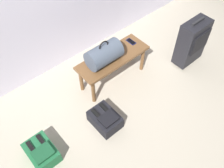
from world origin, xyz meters
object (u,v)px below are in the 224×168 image
bench (113,60)px  backpack_dark (105,119)px  cell_phone (131,42)px  backpack_green (42,152)px  suitcase_upright_charcoal (192,42)px  duffel_bag_slate (104,54)px

bench → backpack_dark: bench is taller
cell_phone → backpack_green: size_ratio=0.38×
suitcase_upright_charcoal → cell_phone: bearing=142.9°
bench → suitcase_upright_charcoal: suitcase_upright_charcoal is taller
bench → backpack_green: (-1.35, -0.36, -0.27)m
suitcase_upright_charcoal → duffel_bag_slate: bearing=159.0°
backpack_dark → duffel_bag_slate: bearing=50.5°
suitcase_upright_charcoal → backpack_dark: suitcase_upright_charcoal is taller
bench → backpack_green: bearing=-165.2°
cell_phone → duffel_bag_slate: bearing=-174.0°
cell_phone → suitcase_upright_charcoal: (0.68, -0.52, -0.06)m
bench → backpack_dark: size_ratio=2.63×
duffel_bag_slate → backpack_green: duffel_bag_slate is taller
duffel_bag_slate → suitcase_upright_charcoal: bearing=-21.0°
duffel_bag_slate → cell_phone: size_ratio=3.06×
backpack_dark → backpack_green: 0.81m
bench → cell_phone: bearing=8.3°
cell_phone → suitcase_upright_charcoal: suitcase_upright_charcoal is taller
bench → backpack_green: size_ratio=2.63×
cell_phone → bench: bearing=-171.7°
bench → duffel_bag_slate: 0.25m
backpack_dark → suitcase_upright_charcoal: bearing=1.0°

